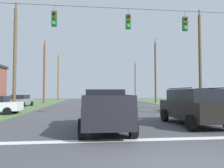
{
  "coord_description": "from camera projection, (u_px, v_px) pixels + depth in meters",
  "views": [
    {
      "loc": [
        -2.38,
        -5.03,
        1.79
      ],
      "look_at": [
        -0.79,
        9.28,
        2.39
      ],
      "focal_mm": 33.42,
      "sensor_mm": 36.0,
      "label": 1
    }
  ],
  "objects": [
    {
      "name": "ground_plane",
      "position": [
        185.0,
        165.0,
        5.18
      ],
      "size": [
        120.0,
        120.0,
        0.0
      ],
      "primitive_type": "plane",
      "color": "#47474C"
    },
    {
      "name": "lane_dash_1",
      "position": [
        112.0,
        110.0,
        21.86
      ],
      "size": [
        2.5,
        0.15,
        0.01
      ],
      "primitive_type": "cube",
      "rotation": [
        0.0,
        0.0,
        1.57
      ],
      "color": "white",
      "rests_on": "ground"
    },
    {
      "name": "overhead_signal_span",
      "position": [
        127.0,
        54.0,
        13.8
      ],
      "size": [
        17.47,
        0.31,
        7.93
      ],
      "color": "brown",
      "rests_on": "ground"
    },
    {
      "name": "utility_pole_distant_right",
      "position": [
        44.0,
        73.0,
        35.1
      ],
      "size": [
        0.32,
        1.62,
        10.63
      ],
      "color": "brown",
      "rests_on": "ground"
    },
    {
      "name": "utility_pole_near_left",
      "position": [
        135.0,
        81.0,
        52.04
      ],
      "size": [
        0.26,
        1.7,
        9.74
      ],
      "color": "brown",
      "rests_on": "ground"
    },
    {
      "name": "utility_pole_far_right",
      "position": [
        155.0,
        72.0,
        36.42
      ],
      "size": [
        0.33,
        1.95,
        11.25
      ],
      "color": "brown",
      "rests_on": "ground"
    },
    {
      "name": "stop_bar_stripe",
      "position": [
        151.0,
        139.0,
        7.96
      ],
      "size": [
        14.85,
        0.45,
        0.01
      ],
      "primitive_type": "cube",
      "color": "white",
      "rests_on": "ground"
    },
    {
      "name": "pickup_truck",
      "position": [
        105.0,
        110.0,
        10.04
      ],
      "size": [
        2.37,
        5.44,
        1.95
      ],
      "color": "black",
      "rests_on": "ground"
    },
    {
      "name": "lane_dash_2",
      "position": [
        108.0,
        107.0,
        26.24
      ],
      "size": [
        2.5,
        0.15,
        0.01
      ],
      "primitive_type": "cube",
      "rotation": [
        0.0,
        0.0,
        1.57
      ],
      "color": "white",
      "rests_on": "ground"
    },
    {
      "name": "utility_pole_mid_right",
      "position": [
        200.0,
        60.0,
        21.2
      ],
      "size": [
        0.31,
        1.81,
        10.33
      ],
      "color": "brown",
      "rests_on": "ground"
    },
    {
      "name": "distant_car_far_parked",
      "position": [
        21.0,
        100.0,
        26.71
      ],
      "size": [
        2.29,
        4.43,
        1.52
      ],
      "color": "slate",
      "rests_on": "ground"
    },
    {
      "name": "lane_dash_3",
      "position": [
        103.0,
        103.0,
        35.57
      ],
      "size": [
        2.5,
        0.15,
        0.01
      ],
      "primitive_type": "cube",
      "rotation": [
        0.0,
        0.0,
        1.57
      ],
      "color": "white",
      "rests_on": "ground"
    },
    {
      "name": "distant_car_oncoming",
      "position": [
        190.0,
        104.0,
        18.7
      ],
      "size": [
        2.07,
        4.33,
        1.52
      ],
      "color": "black",
      "rests_on": "ground"
    },
    {
      "name": "suv_black",
      "position": [
        193.0,
        106.0,
        11.47
      ],
      "size": [
        2.3,
        4.84,
        2.05
      ],
      "color": "black",
      "rests_on": "ground"
    },
    {
      "name": "utility_pole_far_left",
      "position": [
        15.0,
        57.0,
        20.27
      ],
      "size": [
        0.31,
        1.76,
        10.63
      ],
      "color": "brown",
      "rests_on": "ground"
    },
    {
      "name": "lane_dash_0",
      "position": [
        124.0,
        119.0,
        13.92
      ],
      "size": [
        2.5,
        0.15,
        0.01
      ],
      "primitive_type": "cube",
      "rotation": [
        0.0,
        0.0,
        1.57
      ],
      "color": "white",
      "rests_on": "ground"
    },
    {
      "name": "utility_pole_distant_left",
      "position": [
        58.0,
        78.0,
        48.6
      ],
      "size": [
        0.31,
        1.66,
        10.85
      ],
      "color": "brown",
      "rests_on": "ground"
    },
    {
      "name": "lane_dash_4",
      "position": [
        101.0,
        102.0,
        41.33
      ],
      "size": [
        2.5,
        0.15,
        0.01
      ],
      "primitive_type": "cube",
      "rotation": [
        0.0,
        0.0,
        1.57
      ],
      "color": "white",
      "rests_on": "ground"
    }
  ]
}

